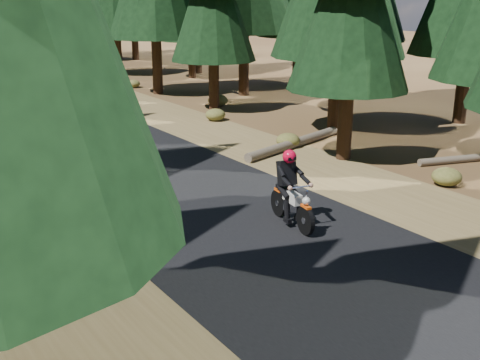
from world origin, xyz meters
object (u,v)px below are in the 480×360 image
Objects in this scene: rider_lead at (292,201)px; rider_follow at (84,179)px; log_far at (467,158)px; log_near at (303,140)px.

rider_lead reaches higher than rider_follow.
rider_lead is at bearing 109.68° from rider_follow.
rider_lead is at bearing -155.10° from log_far.
log_far is 8.16m from rider_lead.
rider_lead reaches higher than log_far.
log_far is at bearing -161.94° from rider_lead.
log_near is at bearing 138.68° from log_far.
log_near is at bearing 171.70° from rider_follow.
rider_follow reaches higher than log_far.
rider_lead is (-8.07, -1.16, 0.47)m from log_far.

